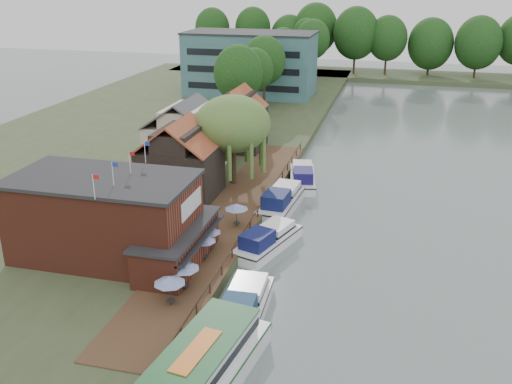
% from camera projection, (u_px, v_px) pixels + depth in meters
% --- Properties ---
extents(ground, '(260.00, 260.00, 0.00)m').
position_uv_depth(ground, '(290.00, 282.00, 47.43)').
color(ground, slate).
rests_on(ground, ground).
extents(land_bank, '(50.00, 140.00, 1.00)m').
position_uv_depth(land_bank, '(140.00, 140.00, 85.80)').
color(land_bank, '#384728').
rests_on(land_bank, ground).
extents(quay_deck, '(6.00, 50.00, 0.10)m').
position_uv_depth(quay_deck, '(232.00, 215.00, 57.93)').
color(quay_deck, '#47301E').
rests_on(quay_deck, land_bank).
extents(quay_rail, '(0.20, 49.00, 1.00)m').
position_uv_depth(quay_rail, '(259.00, 212.00, 57.60)').
color(quay_rail, black).
rests_on(quay_rail, land_bank).
extents(pub, '(20.00, 11.00, 7.30)m').
position_uv_depth(pub, '(126.00, 219.00, 48.08)').
color(pub, maroon).
rests_on(pub, land_bank).
extents(hotel_block, '(25.40, 12.40, 12.30)m').
position_uv_depth(hotel_block, '(250.00, 63.00, 113.17)').
color(hotel_block, '#38666B').
rests_on(hotel_block, land_bank).
extents(cottage_a, '(8.60, 7.60, 8.50)m').
position_uv_depth(cottage_a, '(180.00, 159.00, 61.65)').
color(cottage_a, black).
rests_on(cottage_a, land_bank).
extents(cottage_b, '(9.60, 8.60, 8.50)m').
position_uv_depth(cottage_b, '(187.00, 133.00, 71.38)').
color(cottage_b, beige).
rests_on(cottage_b, land_bank).
extents(cottage_c, '(7.60, 7.60, 8.50)m').
position_uv_depth(cottage_c, '(238.00, 118.00, 78.58)').
color(cottage_c, black).
rests_on(cottage_c, land_bank).
extents(willow, '(8.60, 8.60, 10.43)m').
position_uv_depth(willow, '(233.00, 141.00, 64.78)').
color(willow, '#476B2D').
rests_on(willow, land_bank).
extents(umbrella_0, '(2.38, 2.38, 2.38)m').
position_uv_depth(umbrella_0, '(170.00, 291.00, 41.79)').
color(umbrella_0, navy).
rests_on(umbrella_0, quay_deck).
extents(umbrella_1, '(2.39, 2.39, 2.38)m').
position_uv_depth(umbrella_1, '(185.00, 276.00, 43.82)').
color(umbrella_1, '#1C489A').
rests_on(umbrella_1, quay_deck).
extents(umbrella_2, '(2.10, 2.10, 2.38)m').
position_uv_depth(umbrella_2, '(204.00, 248.00, 48.27)').
color(umbrella_2, navy).
rests_on(umbrella_2, quay_deck).
extents(umbrella_3, '(1.95, 1.95, 2.38)m').
position_uv_depth(umbrella_3, '(210.00, 239.00, 49.88)').
color(umbrella_3, navy).
rests_on(umbrella_3, quay_deck).
extents(umbrella_4, '(2.29, 2.29, 2.38)m').
position_uv_depth(umbrella_4, '(236.00, 215.00, 54.81)').
color(umbrella_4, navy).
rests_on(umbrella_4, quay_deck).
extents(cruiser_0, '(3.86, 10.69, 2.58)m').
position_uv_depth(cruiser_0, '(243.00, 304.00, 41.99)').
color(cruiser_0, white).
rests_on(cruiser_0, ground).
extents(cruiser_1, '(6.07, 10.41, 2.40)m').
position_uv_depth(cruiser_1, '(268.00, 237.00, 52.74)').
color(cruiser_1, white).
rests_on(cruiser_1, ground).
extents(cruiser_2, '(4.30, 11.02, 2.65)m').
position_uv_depth(cruiser_2, '(282.00, 198.00, 61.65)').
color(cruiser_2, silver).
rests_on(cruiser_2, ground).
extents(cruiser_3, '(5.23, 10.62, 2.48)m').
position_uv_depth(cruiser_3, '(303.00, 174.00, 69.00)').
color(cruiser_3, white).
rests_on(cruiser_3, ground).
extents(tour_boat, '(6.55, 15.92, 3.38)m').
position_uv_depth(tour_boat, '(191.00, 381.00, 33.49)').
color(tour_boat, silver).
rests_on(tour_boat, ground).
extents(swan, '(0.44, 0.44, 0.44)m').
position_uv_depth(swan, '(227.00, 353.00, 38.28)').
color(swan, white).
rests_on(swan, ground).
extents(bank_tree_0, '(7.46, 7.46, 13.12)m').
position_uv_depth(bank_tree_0, '(238.00, 88.00, 87.00)').
color(bank_tree_0, '#143811').
rests_on(bank_tree_0, land_bank).
extents(bank_tree_1, '(6.28, 6.28, 11.57)m').
position_uv_depth(bank_tree_1, '(254.00, 83.00, 95.35)').
color(bank_tree_1, '#143811').
rests_on(bank_tree_1, land_bank).
extents(bank_tree_2, '(7.68, 7.68, 12.78)m').
position_uv_depth(bank_tree_2, '(264.00, 71.00, 102.51)').
color(bank_tree_2, '#143811').
rests_on(bank_tree_2, land_bank).
extents(bank_tree_3, '(6.12, 6.12, 12.55)m').
position_uv_depth(bank_tree_3, '(283.00, 58.00, 119.32)').
color(bank_tree_3, '#143811').
rests_on(bank_tree_3, land_bank).
extents(bank_tree_4, '(7.54, 7.54, 13.67)m').
position_uv_depth(bank_tree_4, '(312.00, 51.00, 126.20)').
color(bank_tree_4, '#143811').
rests_on(bank_tree_4, land_bank).
extents(bank_tree_5, '(6.20, 6.20, 13.21)m').
position_uv_depth(bank_tree_5, '(306.00, 47.00, 134.13)').
color(bank_tree_5, '#143811').
rests_on(bank_tree_5, land_bank).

